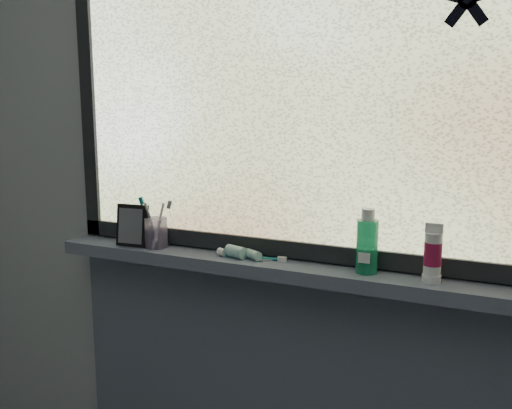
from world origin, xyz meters
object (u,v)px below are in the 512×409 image
object	(u,v)px
vanity_mirror	(132,225)
cream_tube	(433,251)
toothbrush_cup	(156,233)
mouthwash_bottle	(367,241)

from	to	relation	value
vanity_mirror	cream_tube	distance (m)	0.93
toothbrush_cup	cream_tube	size ratio (longest dim) A/B	0.85
vanity_mirror	toothbrush_cup	bearing A→B (deg)	7.12
toothbrush_cup	mouthwash_bottle	bearing A→B (deg)	0.68
mouthwash_bottle	cream_tube	xyz separation A→B (m)	(0.17, -0.01, -0.01)
mouthwash_bottle	cream_tube	world-z (taller)	mouthwash_bottle
mouthwash_bottle	cream_tube	size ratio (longest dim) A/B	1.31
vanity_mirror	mouthwash_bottle	size ratio (longest dim) A/B	0.93
vanity_mirror	mouthwash_bottle	xyz separation A→B (m)	(0.75, 0.03, 0.02)
toothbrush_cup	mouthwash_bottle	distance (m)	0.68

